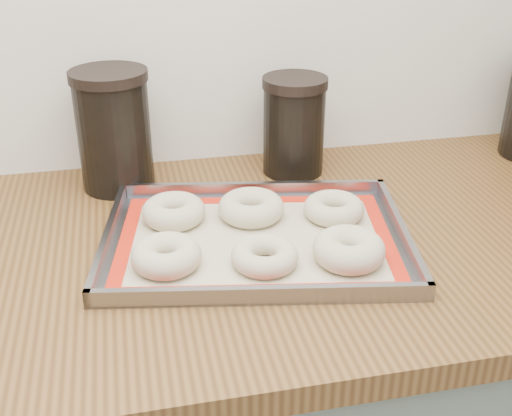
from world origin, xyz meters
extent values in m
cube|color=brown|center=(0.00, 1.68, 0.88)|extent=(3.06, 0.68, 0.04)
cube|color=gray|center=(-0.22, 1.65, 0.90)|extent=(0.51, 0.41, 0.00)
cube|color=gray|center=(-0.19, 1.81, 0.91)|extent=(0.45, 0.09, 0.02)
cube|color=gray|center=(-0.24, 1.50, 0.91)|extent=(0.45, 0.09, 0.02)
cube|color=gray|center=(-0.44, 1.69, 0.91)|extent=(0.07, 0.33, 0.02)
cube|color=gray|center=(0.01, 1.61, 0.91)|extent=(0.07, 0.33, 0.02)
cube|color=#C6B793|center=(-0.22, 1.65, 0.90)|extent=(0.46, 0.36, 0.00)
cube|color=red|center=(-0.19, 1.79, 0.91)|extent=(0.42, 0.10, 0.00)
cube|color=red|center=(-0.24, 1.52, 0.91)|extent=(0.42, 0.10, 0.00)
cube|color=red|center=(-0.41, 1.69, 0.91)|extent=(0.06, 0.25, 0.00)
cube|color=red|center=(-0.02, 1.62, 0.91)|extent=(0.06, 0.25, 0.00)
torus|color=#C4B898|center=(-0.36, 1.61, 0.92)|extent=(0.14, 0.14, 0.04)
torus|color=#C4B898|center=(-0.22, 1.58, 0.92)|extent=(0.12, 0.12, 0.03)
torus|color=#C4B898|center=(-0.10, 1.56, 0.93)|extent=(0.14, 0.14, 0.04)
torus|color=#C4B898|center=(-0.33, 1.74, 0.92)|extent=(0.13, 0.13, 0.04)
torus|color=#C4B898|center=(-0.21, 1.73, 0.92)|extent=(0.14, 0.14, 0.04)
torus|color=#C4B898|center=(-0.08, 1.70, 0.92)|extent=(0.11, 0.11, 0.03)
cylinder|color=black|center=(-0.42, 1.91, 1.00)|extent=(0.13, 0.13, 0.20)
cylinder|color=black|center=(-0.42, 1.91, 1.10)|extent=(0.13, 0.13, 0.02)
cylinder|color=black|center=(-0.09, 1.90, 0.98)|extent=(0.11, 0.11, 0.16)
cylinder|color=black|center=(-0.09, 1.90, 1.07)|extent=(0.12, 0.12, 0.02)
camera|label=1|loc=(-0.40, 0.82, 1.40)|focal=45.00mm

